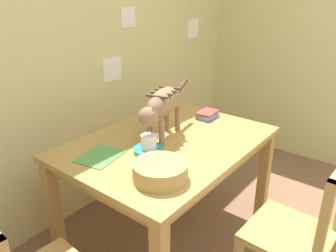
{
  "coord_description": "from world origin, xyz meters",
  "views": [
    {
      "loc": [
        -1.45,
        0.23,
        1.66
      ],
      "look_at": [
        0.07,
        1.43,
        0.85
      ],
      "focal_mm": 35.76,
      "sensor_mm": 36.0,
      "label": 1
    }
  ],
  "objects": [
    {
      "name": "wall_rear",
      "position": [
        0.0,
        2.23,
        1.25
      ],
      "size": [
        4.42,
        0.11,
        2.5
      ],
      "color": "#D7CD80",
      "rests_on": "ground_plane"
    },
    {
      "name": "wicker_basket",
      "position": [
        -0.32,
        1.18,
        0.8
      ],
      "size": [
        0.28,
        0.28,
        0.09
      ],
      "color": "tan",
      "rests_on": "dining_table"
    },
    {
      "name": "book_stack",
      "position": [
        0.57,
        1.45,
        0.78
      ],
      "size": [
        0.17,
        0.13,
        0.05
      ],
      "color": "#8C539D",
      "rests_on": "dining_table"
    },
    {
      "name": "wooden_chair_near",
      "position": [
        0.08,
        0.57,
        0.45
      ],
      "size": [
        0.43,
        0.43,
        0.93
      ],
      "rotation": [
        0.0,
        0.0,
        -0.03
      ],
      "color": "#B89445",
      "rests_on": "ground_plane"
    },
    {
      "name": "cat",
      "position": [
        0.07,
        1.47,
        0.99
      ],
      "size": [
        0.66,
        0.25,
        0.33
      ],
      "rotation": [
        0.0,
        0.0,
        1.84
      ],
      "color": "#89694A",
      "rests_on": "dining_table"
    },
    {
      "name": "saucer_bowl",
      "position": [
        -0.13,
        1.42,
        0.77
      ],
      "size": [
        0.18,
        0.18,
        0.03
      ],
      "primitive_type": "cylinder",
      "color": "teal",
      "rests_on": "dining_table"
    },
    {
      "name": "coffee_mug",
      "position": [
        -0.13,
        1.42,
        0.82
      ],
      "size": [
        0.13,
        0.09,
        0.08
      ],
      "color": "silver",
      "rests_on": "saucer_bowl"
    },
    {
      "name": "magazine",
      "position": [
        -0.35,
        1.6,
        0.76
      ],
      "size": [
        0.29,
        0.25,
        0.01
      ],
      "primitive_type": "cube",
      "rotation": [
        0.0,
        0.0,
        0.19
      ],
      "color": "#529A49",
      "rests_on": "dining_table"
    },
    {
      "name": "dining_table",
      "position": [
        0.07,
        1.43,
        0.67
      ],
      "size": [
        1.31,
        0.96,
        0.75
      ],
      "color": "#B88D45",
      "rests_on": "ground_plane"
    }
  ]
}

